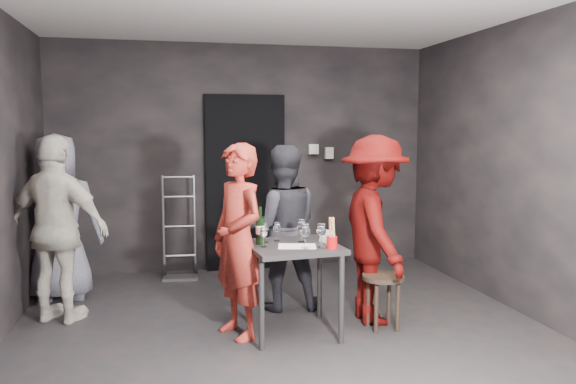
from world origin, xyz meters
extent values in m
cube|color=black|center=(0.00, 0.00, 0.00)|extent=(4.50, 5.00, 0.02)
cube|color=black|center=(0.00, 2.50, 1.35)|extent=(4.50, 0.04, 2.70)
cube|color=black|center=(0.00, -2.50, 1.35)|extent=(4.50, 0.04, 2.70)
cube|color=black|center=(2.25, 0.00, 1.35)|extent=(0.04, 5.00, 2.70)
cube|color=black|center=(0.00, 2.44, 1.05)|extent=(0.95, 0.10, 2.10)
cube|color=#B7B7B2|center=(0.85, 2.45, 1.45)|extent=(0.12, 0.06, 0.12)
cube|color=#B7B7B2|center=(1.05, 2.45, 1.40)|extent=(0.10, 0.06, 0.14)
cylinder|color=#B2B2B7|center=(-0.97, 2.23, 0.59)|extent=(0.03, 0.03, 1.17)
cylinder|color=#B2B2B7|center=(-0.62, 2.23, 0.59)|extent=(0.03, 0.03, 1.17)
cube|color=#B2B2B7|center=(-0.80, 2.11, 0.01)|extent=(0.39, 0.21, 0.03)
cylinder|color=black|center=(-0.97, 2.26, 0.08)|extent=(0.04, 0.16, 0.16)
cylinder|color=black|center=(-0.62, 2.26, 0.08)|extent=(0.04, 0.16, 0.16)
cube|color=black|center=(0.08, 0.20, 0.73)|extent=(0.72, 0.72, 0.04)
cylinder|color=black|center=(-0.24, -0.12, 0.35)|extent=(0.04, 0.04, 0.71)
cylinder|color=black|center=(0.40, -0.12, 0.35)|extent=(0.04, 0.04, 0.71)
cylinder|color=black|center=(-0.24, 0.52, 0.35)|extent=(0.04, 0.04, 0.71)
cylinder|color=black|center=(0.40, 0.52, 0.35)|extent=(0.04, 0.04, 0.71)
cylinder|color=black|center=(0.84, 0.12, 0.45)|extent=(0.35, 0.35, 0.04)
cylinder|color=black|center=(0.94, 0.22, 0.21)|extent=(0.04, 0.04, 0.41)
cylinder|color=black|center=(0.75, 0.22, 0.21)|extent=(0.04, 0.04, 0.41)
cylinder|color=black|center=(0.75, 0.03, 0.21)|extent=(0.04, 0.04, 0.41)
cylinder|color=black|center=(0.94, 0.03, 0.21)|extent=(0.04, 0.04, 0.41)
imported|color=#A62A20|center=(-0.37, 0.23, 0.84)|extent=(0.62, 0.72, 1.68)
imported|color=#27262D|center=(0.12, 0.87, 0.80)|extent=(0.81, 0.49, 1.60)
imported|color=#3E0403|center=(0.84, 0.33, 0.91)|extent=(0.59, 1.19, 1.81)
imported|color=beige|center=(-1.87, 0.91, 0.91)|extent=(1.18, 0.94, 1.82)
imported|color=slate|center=(-1.98, 1.61, 0.91)|extent=(0.91, 0.52, 1.83)
cube|color=white|center=(0.09, 0.11, 0.75)|extent=(0.34, 0.26, 0.00)
cylinder|color=black|center=(-0.18, 0.27, 0.86)|extent=(0.07, 0.07, 0.22)
cylinder|color=black|center=(-0.18, 0.27, 1.02)|extent=(0.03, 0.03, 0.09)
cylinder|color=white|center=(-0.18, 0.27, 0.87)|extent=(0.08, 0.08, 0.07)
cylinder|color=red|center=(0.34, -0.01, 0.80)|extent=(0.09, 0.09, 0.10)
camera|label=1|loc=(-0.94, -4.23, 1.70)|focal=35.00mm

